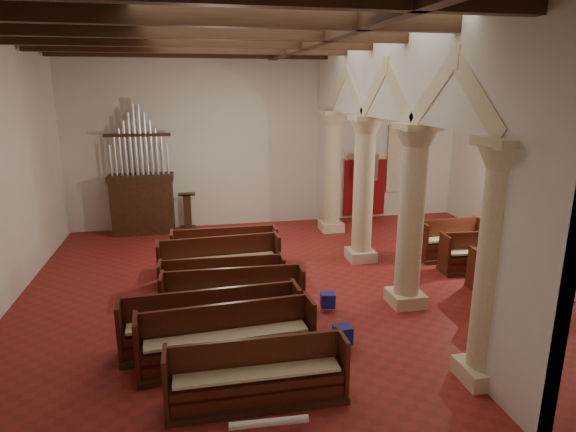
{
  "coord_description": "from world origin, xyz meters",
  "views": [
    {
      "loc": [
        -2.82,
        -10.86,
        4.78
      ],
      "look_at": [
        -0.53,
        0.5,
        1.68
      ],
      "focal_mm": 30.0,
      "sensor_mm": 36.0,
      "label": 1
    }
  ],
  "objects_px": {
    "pipe_organ": "(142,193)",
    "aisle_pew_0": "(521,289)",
    "lectern": "(188,214)",
    "processional_banner": "(369,199)",
    "nave_pew_0": "(257,383)"
  },
  "relations": [
    {
      "from": "pipe_organ",
      "to": "aisle_pew_0",
      "type": "height_order",
      "value": "pipe_organ"
    },
    {
      "from": "lectern",
      "to": "nave_pew_0",
      "type": "xyz_separation_m",
      "value": [
        1.05,
        -9.84,
        -0.24
      ]
    },
    {
      "from": "processional_banner",
      "to": "aisle_pew_0",
      "type": "xyz_separation_m",
      "value": [
        0.93,
        -7.3,
        -0.48
      ]
    },
    {
      "from": "aisle_pew_0",
      "to": "pipe_organ",
      "type": "bearing_deg",
      "value": 139.63
    },
    {
      "from": "lectern",
      "to": "processional_banner",
      "type": "bearing_deg",
      "value": -1.63
    },
    {
      "from": "pipe_organ",
      "to": "lectern",
      "type": "height_order",
      "value": "pipe_organ"
    },
    {
      "from": "nave_pew_0",
      "to": "pipe_organ",
      "type": "bearing_deg",
      "value": 104.36
    },
    {
      "from": "pipe_organ",
      "to": "processional_banner",
      "type": "bearing_deg",
      "value": -1.25
    },
    {
      "from": "pipe_organ",
      "to": "aisle_pew_0",
      "type": "xyz_separation_m",
      "value": [
        8.9,
        -7.47,
        -1.02
      ]
    },
    {
      "from": "processional_banner",
      "to": "nave_pew_0",
      "type": "distance_m",
      "value": 11.13
    },
    {
      "from": "lectern",
      "to": "aisle_pew_0",
      "type": "xyz_separation_m",
      "value": [
        7.44,
        -7.46,
        -0.22
      ]
    },
    {
      "from": "lectern",
      "to": "processional_banner",
      "type": "relative_size",
      "value": 0.53
    },
    {
      "from": "pipe_organ",
      "to": "lectern",
      "type": "xyz_separation_m",
      "value": [
        1.45,
        -0.01,
        -0.79
      ]
    },
    {
      "from": "lectern",
      "to": "nave_pew_0",
      "type": "bearing_deg",
      "value": -84.1
    },
    {
      "from": "pipe_organ",
      "to": "nave_pew_0",
      "type": "height_order",
      "value": "pipe_organ"
    }
  ]
}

